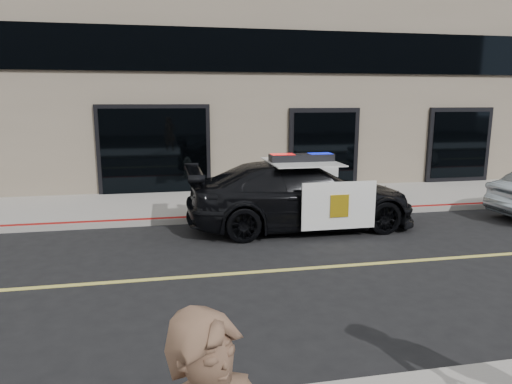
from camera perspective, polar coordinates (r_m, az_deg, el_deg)
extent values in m
plane|color=black|center=(8.09, -6.07, -10.36)|extent=(120.00, 120.00, 0.00)
cube|color=gray|center=(13.08, -8.09, -1.60)|extent=(60.00, 3.50, 0.15)
cube|color=#756856|center=(18.25, -9.58, 20.73)|extent=(60.00, 7.00, 12.00)
imported|color=black|center=(10.86, 5.61, -0.38)|extent=(2.23, 5.42, 1.57)
cube|color=white|center=(10.00, 10.33, -1.69)|extent=(1.67, 0.05, 1.05)
cube|color=white|center=(12.07, 6.46, 0.66)|extent=(1.67, 0.05, 1.05)
cube|color=white|center=(10.73, 5.69, 3.79)|extent=(1.57, 1.89, 0.03)
cube|color=gold|center=(9.97, 10.40, -1.74)|extent=(0.42, 0.01, 0.50)
cube|color=black|center=(10.71, 5.70, 4.27)|extent=(1.50, 0.40, 0.18)
cube|color=red|center=(10.59, 3.33, 4.30)|extent=(0.52, 0.34, 0.17)
cube|color=#0C19CC|center=(10.85, 8.02, 4.38)|extent=(0.52, 0.34, 0.17)
cylinder|color=beige|center=(11.91, -7.29, -2.30)|extent=(0.35, 0.35, 0.08)
cylinder|color=beige|center=(11.85, -7.33, -0.98)|extent=(0.25, 0.25, 0.49)
cylinder|color=beige|center=(11.79, -7.36, 0.26)|extent=(0.30, 0.30, 0.06)
sphere|color=beige|center=(11.78, -7.37, 0.54)|extent=(0.22, 0.22, 0.22)
cylinder|color=beige|center=(11.77, -7.38, 1.01)|extent=(0.07, 0.07, 0.07)
cylinder|color=beige|center=(11.99, -7.39, -0.50)|extent=(0.13, 0.12, 0.13)
cylinder|color=beige|center=(11.67, -7.28, -0.82)|extent=(0.13, 0.12, 0.13)
cylinder|color=beige|center=(11.66, -7.26, -1.18)|extent=(0.17, 0.14, 0.17)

